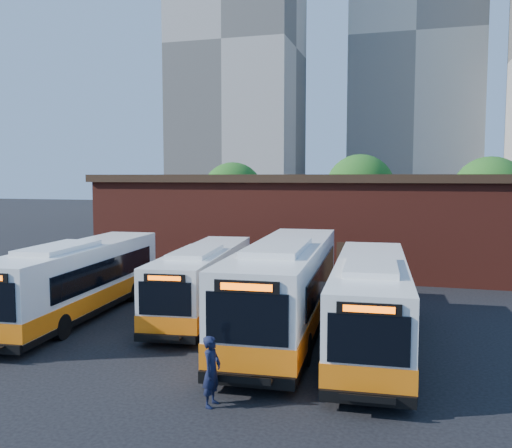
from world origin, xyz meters
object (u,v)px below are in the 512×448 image
(bus_east, at_px, (371,306))
(transit_worker, at_px, (212,371))
(bus_midwest, at_px, (204,282))
(bus_mideast, at_px, (285,290))
(bus_west, at_px, (78,282))

(bus_east, bearing_deg, transit_worker, -123.55)
(bus_midwest, bearing_deg, bus_mideast, -32.06)
(bus_west, relative_size, bus_east, 1.01)
(bus_east, bearing_deg, bus_west, 173.04)
(bus_east, xyz_separation_m, transit_worker, (-3.82, -6.51, -0.55))
(bus_east, relative_size, transit_worker, 6.39)
(bus_west, height_order, bus_midwest, bus_west)
(bus_east, distance_m, transit_worker, 7.57)
(bus_west, height_order, bus_east, bus_west)
(bus_mideast, height_order, bus_east, bus_mideast)
(bus_west, distance_m, bus_east, 12.97)
(bus_west, height_order, bus_mideast, bus_mideast)
(bus_midwest, distance_m, bus_east, 8.33)
(bus_west, distance_m, bus_midwest, 5.63)
(bus_mideast, bearing_deg, transit_worker, -96.08)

